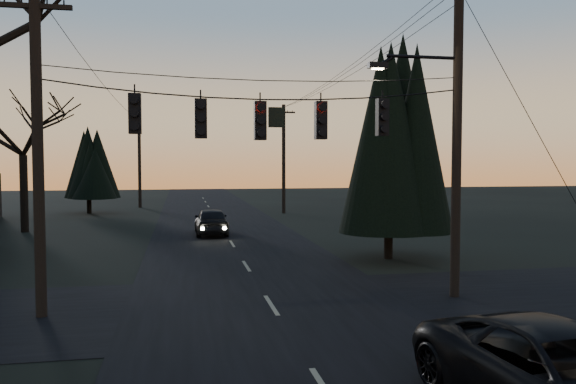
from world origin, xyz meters
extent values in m
cube|color=black|center=(0.00, 20.00, 0.01)|extent=(8.00, 120.00, 0.02)
cube|color=black|center=(0.00, 10.00, 0.01)|extent=(60.00, 7.00, 0.02)
cylinder|color=black|center=(-0.25, 10.00, 6.10)|extent=(11.50, 0.04, 0.04)
cylinder|color=black|center=(6.00, 16.70, 0.80)|extent=(0.36, 0.36, 1.60)
cone|color=black|center=(6.00, 16.70, 4.77)|extent=(4.50, 4.50, 7.14)
cylinder|color=black|center=(-11.24, 29.03, 2.21)|extent=(0.44, 0.44, 4.41)
cylinder|color=black|center=(-9.53, 40.88, 0.80)|extent=(0.36, 0.36, 1.60)
cone|color=black|center=(-9.53, 40.88, 3.62)|extent=(3.70, 3.70, 4.84)
imported|color=black|center=(3.20, 2.12, 0.74)|extent=(3.06, 5.56, 1.48)
imported|color=black|center=(-0.80, 25.85, 0.74)|extent=(1.77, 4.38, 1.49)
camera|label=1|loc=(-2.44, -5.21, 3.98)|focal=35.00mm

